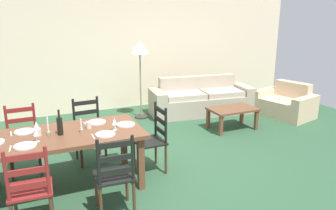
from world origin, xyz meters
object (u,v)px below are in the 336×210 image
wine_glass_near_left (36,133)px  wine_glass_far_left (36,125)px  coffee_cup_primary (89,125)px  dining_chair_head_east (153,139)px  coffee_cup_secondary (38,132)px  standing_lamp (140,52)px  dining_table (65,140)px  dining_chair_far_right (89,130)px  couch (201,100)px  wine_glass_near_right (114,122)px  coffee_table (232,111)px  dining_chair_near_left (30,189)px  wine_bottle (60,126)px  dining_chair_far_left (23,140)px  armchair_upholstered (286,104)px  dining_chair_near_right (115,175)px

wine_glass_near_left → wine_glass_far_left: bearing=86.6°
coffee_cup_primary → dining_chair_head_east: bearing=-2.0°
coffee_cup_secondary → standing_lamp: 3.27m
dining_table → wine_glass_near_left: bearing=-155.3°
dining_chair_far_right → couch: 3.17m
wine_glass_near_right → wine_glass_far_left: bearing=164.4°
dining_chair_far_right → coffee_table: dining_chair_far_right is taller
coffee_cup_secondary → dining_chair_far_right: bearing=44.2°
wine_glass_near_left → dining_chair_head_east: bearing=7.1°
dining_chair_near_left → dining_chair_head_east: size_ratio=1.00×
dining_chair_far_right → wine_glass_far_left: size_ratio=5.96×
wine_bottle → coffee_table: 3.47m
wine_glass_far_left → dining_chair_near_left: bearing=-98.9°
dining_table → dining_chair_near_left: dining_chair_near_left is taller
dining_chair_far_left → coffee_cup_secondary: 0.78m
standing_lamp → armchair_upholstered: bearing=-20.9°
dining_table → couch: 3.94m
dining_chair_near_right → dining_chair_far_right: size_ratio=1.00×
dining_chair_far_right → couch: (2.78, 1.51, -0.19)m
wine_glass_near_left → dining_chair_far_right: bearing=50.3°
dining_table → wine_glass_near_right: wine_glass_near_right is taller
dining_chair_head_east → wine_glass_far_left: dining_chair_head_east is taller
dining_chair_near_right → wine_glass_near_left: 1.05m
wine_glass_far_left → couch: size_ratio=0.07×
wine_glass_far_left → couch: (3.51, 2.14, -0.57)m
dining_table → dining_chair_far_left: dining_chair_far_left is taller
dining_chair_head_east → couch: (2.02, 2.22, -0.19)m
dining_chair_near_right → coffee_cup_primary: size_ratio=10.67×
dining_table → wine_glass_near_right: bearing=-11.9°
dining_chair_head_east → dining_chair_near_left: bearing=-154.4°
dining_table → coffee_cup_secondary: coffee_cup_secondary is taller
dining_chair_far_left → couch: size_ratio=0.41×
dining_chair_head_east → wine_bottle: size_ratio=3.04×
dining_chair_near_right → dining_chair_near_left: bearing=176.5°
wine_bottle → standing_lamp: bearing=52.6°
dining_table → dining_chair_far_left: size_ratio=1.98×
dining_chair_far_left → wine_glass_near_left: (0.16, -0.88, 0.38)m
coffee_cup_primary → standing_lamp: (1.53, 2.38, 0.62)m
wine_glass_near_left → dining_chair_near_right: bearing=-41.4°
coffee_cup_secondary → armchair_upholstered: 5.28m
dining_table → coffee_table: (3.22, 1.05, -0.31)m
dining_chair_far_right → couch: dining_chair_far_right is taller
standing_lamp → wine_glass_near_right: bearing=-115.8°
wine_glass_near_right → coffee_cup_secondary: 0.91m
dining_table → dining_chair_far_right: dining_chair_far_right is taller
dining_chair_near_right → coffee_cup_secondary: (-0.70, 0.84, 0.32)m
dining_chair_far_right → wine_bottle: bearing=-121.3°
couch → armchair_upholstered: 1.87m
coffee_table → standing_lamp: bearing=134.5°
standing_lamp → wine_glass_near_left: bearing=-129.8°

